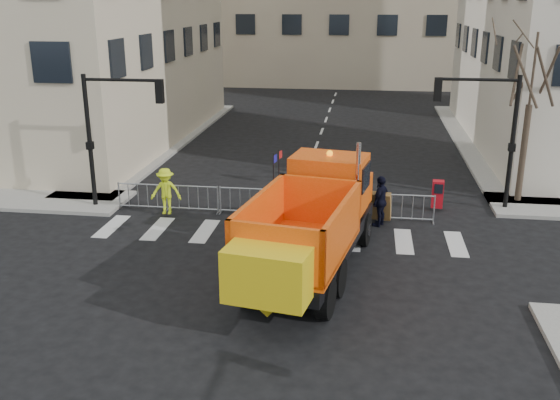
# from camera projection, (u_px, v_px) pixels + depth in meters

# --- Properties ---
(ground) EXTENTS (120.00, 120.00, 0.00)m
(ground) POSITION_uv_depth(u_px,v_px,m) (256.00, 306.00, 17.37)
(ground) COLOR black
(ground) RESTS_ON ground
(sidewalk_back) EXTENTS (64.00, 5.00, 0.15)m
(sidewalk_back) POSITION_uv_depth(u_px,v_px,m) (293.00, 207.00, 25.34)
(sidewalk_back) COLOR gray
(sidewalk_back) RESTS_ON ground
(traffic_light_left) EXTENTS (0.18, 0.18, 5.40)m
(traffic_light_left) POSITION_uv_depth(u_px,v_px,m) (90.00, 143.00, 24.65)
(traffic_light_left) COLOR black
(traffic_light_left) RESTS_ON ground
(traffic_light_right) EXTENTS (0.18, 0.18, 5.40)m
(traffic_light_right) POSITION_uv_depth(u_px,v_px,m) (512.00, 145.00, 24.35)
(traffic_light_right) COLOR black
(traffic_light_right) RESTS_ON ground
(crowd_barriers) EXTENTS (12.60, 0.60, 1.10)m
(crowd_barriers) POSITION_uv_depth(u_px,v_px,m) (271.00, 202.00, 24.45)
(crowd_barriers) COLOR #9EA0A5
(crowd_barriers) RESTS_ON ground
(street_tree) EXTENTS (3.00, 3.00, 7.50)m
(street_tree) POSITION_uv_depth(u_px,v_px,m) (528.00, 114.00, 24.87)
(street_tree) COLOR #382B21
(street_tree) RESTS_ON ground
(plow_truck) EXTENTS (4.52, 10.51, 3.96)m
(plow_truck) POSITION_uv_depth(u_px,v_px,m) (311.00, 222.00, 18.78)
(plow_truck) COLOR black
(plow_truck) RESTS_ON ground
(cop_a) EXTENTS (0.70, 0.55, 1.71)m
(cop_a) POSITION_uv_depth(u_px,v_px,m) (358.00, 203.00, 23.34)
(cop_a) COLOR black
(cop_a) RESTS_ON ground
(cop_b) EXTENTS (1.20, 1.13, 1.95)m
(cop_b) POSITION_uv_depth(u_px,v_px,m) (311.00, 198.00, 23.54)
(cop_b) COLOR black
(cop_b) RESTS_ON ground
(cop_c) EXTENTS (0.92, 1.23, 1.94)m
(cop_c) POSITION_uv_depth(u_px,v_px,m) (381.00, 201.00, 23.20)
(cop_c) COLOR black
(cop_c) RESTS_ON ground
(worker) EXTENTS (1.24, 0.79, 1.82)m
(worker) POSITION_uv_depth(u_px,v_px,m) (166.00, 191.00, 24.07)
(worker) COLOR #D7F31C
(worker) RESTS_ON sidewalk_back
(newspaper_box) EXTENTS (0.49, 0.44, 1.10)m
(newspaper_box) POSITION_uv_depth(u_px,v_px,m) (438.00, 194.00, 24.92)
(newspaper_box) COLOR red
(newspaper_box) RESTS_ON sidewalk_back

